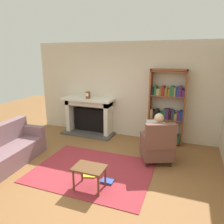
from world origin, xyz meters
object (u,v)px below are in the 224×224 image
fireplace (89,115)px  seated_reader (157,135)px  sofa_floral (7,150)px  mantel_clock (88,95)px  bookshelf (167,109)px  armchair_reading (158,145)px  side_table (89,170)px

fireplace → seated_reader: 2.45m
seated_reader → sofa_floral: size_ratio=0.65×
mantel_clock → seated_reader: mantel_clock is taller
mantel_clock → bookshelf: bookshelf is taller
armchair_reading → sofa_floral: (-3.08, -1.18, -0.10)m
armchair_reading → sofa_floral: bearing=-2.9°
bookshelf → sofa_floral: (-3.10, -2.40, -0.62)m
seated_reader → side_table: bearing=34.0°
bookshelf → side_table: size_ratio=3.56×
fireplace → armchair_reading: bearing=-28.0°
seated_reader → side_table: 1.77m
bookshelf → side_table: bookshelf is taller
fireplace → side_table: fireplace is taller
armchair_reading → sofa_floral: size_ratio=0.56×
sofa_floral → side_table: sofa_floral is taller
armchair_reading → seated_reader: size_ratio=0.85×
mantel_clock → side_table: mantel_clock is taller
fireplace → bookshelf: bearing=0.8°
fireplace → armchair_reading: (2.25, -1.19, -0.16)m
fireplace → bookshelf: size_ratio=0.79×
bookshelf → armchair_reading: bearing=-91.0°
fireplace → sofa_floral: fireplace is taller
fireplace → mantel_clock: (0.03, -0.10, 0.62)m
armchair_reading → seated_reader: (-0.05, 0.11, 0.20)m
bookshelf → armchair_reading: bookshelf is taller
seated_reader → side_table: seated_reader is taller
fireplace → mantel_clock: bearing=-75.3°
bookshelf → seated_reader: bearing=-93.5°
fireplace → side_table: (1.27, -2.56, -0.22)m
mantel_clock → sofa_floral: 2.58m
bookshelf → mantel_clock: bearing=-176.5°
fireplace → seated_reader: (2.20, -1.08, 0.04)m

